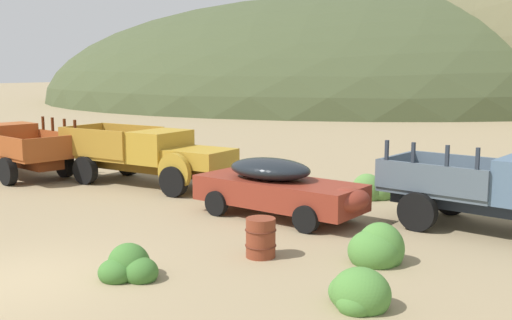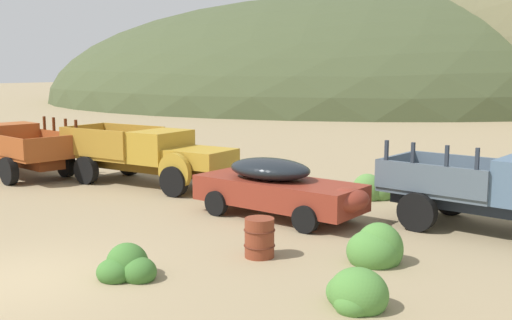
% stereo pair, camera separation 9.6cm
% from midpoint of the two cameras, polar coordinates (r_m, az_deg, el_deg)
% --- Properties ---
extents(ground_plane, '(300.00, 300.00, 0.00)m').
position_cam_midpoint_polar(ground_plane, '(12.15, -21.79, -10.71)').
color(ground_plane, '#998460').
extents(hill_far_right, '(79.45, 79.40, 26.88)m').
position_cam_midpoint_polar(hill_far_right, '(85.26, 8.58, 5.91)').
color(hill_far_right, '#424C2D').
rests_on(hill_far_right, ground).
extents(truck_oxide_orange, '(6.18, 3.11, 2.16)m').
position_cam_midpoint_polar(truck_oxide_orange, '(24.24, -22.46, 1.14)').
color(truck_oxide_orange, '#51220D').
rests_on(truck_oxide_orange, ground).
extents(truck_mustard, '(6.42, 2.39, 1.91)m').
position_cam_midpoint_polar(truck_mustard, '(20.28, -9.29, 0.35)').
color(truck_mustard, '#593D12').
rests_on(truck_mustard, ground).
extents(car_rust_red, '(4.99, 2.23, 1.57)m').
position_cam_midpoint_polar(car_rust_red, '(15.72, 2.71, -2.68)').
color(car_rust_red, maroon).
rests_on(car_rust_red, ground).
extents(oil_drum_by_truck, '(0.66, 0.66, 0.83)m').
position_cam_midpoint_polar(oil_drum_by_truck, '(12.56, 0.56, -7.44)').
color(oil_drum_by_truck, brown).
rests_on(oil_drum_by_truck, ground).
extents(bush_lone_scrub, '(1.11, 1.00, 0.82)m').
position_cam_midpoint_polar(bush_lone_scrub, '(11.68, -12.00, -10.07)').
color(bush_lone_scrub, '#3D702D').
rests_on(bush_lone_scrub, ground).
extents(bush_between_trucks, '(1.19, 1.09, 1.00)m').
position_cam_midpoint_polar(bush_between_trucks, '(18.53, 11.23, -2.92)').
color(bush_between_trucks, '#5B8E42').
rests_on(bush_between_trucks, ground).
extents(bush_front_right, '(1.12, 1.03, 0.87)m').
position_cam_midpoint_polar(bush_front_right, '(10.25, 9.80, -12.60)').
color(bush_front_right, '#4C8438').
rests_on(bush_front_right, ground).
extents(bush_back_edge, '(1.11, 1.08, 1.07)m').
position_cam_midpoint_polar(bush_back_edge, '(12.48, 11.70, -8.50)').
color(bush_back_edge, '#4C8438').
rests_on(bush_back_edge, ground).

